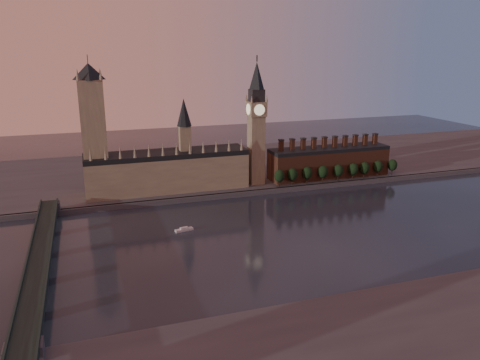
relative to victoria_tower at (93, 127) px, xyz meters
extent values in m
plane|color=black|center=(120.00, -115.00, -59.09)|extent=(900.00, 900.00, 0.00)
cube|color=#49494E|center=(120.00, -25.00, -57.09)|extent=(900.00, 4.00, 4.00)
cube|color=#49494E|center=(120.00, 65.00, -57.09)|extent=(900.00, 180.00, 4.00)
cube|color=gray|center=(55.00, 0.00, -41.09)|extent=(130.00, 30.00, 28.00)
cube|color=black|center=(55.00, 0.00, -25.09)|extent=(130.00, 30.00, 4.00)
cube|color=gray|center=(70.00, 0.00, -15.09)|extent=(9.00, 9.00, 24.00)
cone|color=black|center=(70.00, 0.00, 7.91)|extent=(12.00, 12.00, 22.00)
cone|color=gray|center=(-4.00, -14.00, -18.09)|extent=(2.60, 2.60, 10.00)
cone|color=gray|center=(6.73, -14.00, -18.09)|extent=(2.60, 2.60, 10.00)
cone|color=gray|center=(17.45, -14.00, -18.09)|extent=(2.60, 2.60, 10.00)
cone|color=gray|center=(28.18, -14.00, -18.09)|extent=(2.60, 2.60, 10.00)
cone|color=gray|center=(38.91, -14.00, -18.09)|extent=(2.60, 2.60, 10.00)
cone|color=gray|center=(49.64, -14.00, -18.09)|extent=(2.60, 2.60, 10.00)
cone|color=gray|center=(60.36, -14.00, -18.09)|extent=(2.60, 2.60, 10.00)
cone|color=gray|center=(71.09, -14.00, -18.09)|extent=(2.60, 2.60, 10.00)
cone|color=gray|center=(81.82, -14.00, -18.09)|extent=(2.60, 2.60, 10.00)
cone|color=gray|center=(92.55, -14.00, -18.09)|extent=(2.60, 2.60, 10.00)
cone|color=gray|center=(103.27, -14.00, -18.09)|extent=(2.60, 2.60, 10.00)
cone|color=gray|center=(114.00, -14.00, -18.09)|extent=(2.60, 2.60, 10.00)
cube|color=gray|center=(0.00, 0.00, -10.09)|extent=(18.00, 18.00, 90.00)
cone|color=black|center=(0.00, 0.00, 40.91)|extent=(24.00, 24.00, 12.00)
cylinder|color=#232326|center=(0.00, 0.00, 46.91)|extent=(0.50, 0.50, 12.00)
cone|color=gray|center=(-8.00, -8.00, 38.91)|extent=(3.00, 3.00, 8.00)
cone|color=gray|center=(8.00, -8.00, 38.91)|extent=(3.00, 3.00, 8.00)
cone|color=gray|center=(-8.00, 8.00, 38.91)|extent=(3.00, 3.00, 8.00)
cone|color=gray|center=(8.00, 8.00, 38.91)|extent=(3.00, 3.00, 8.00)
cube|color=gray|center=(130.00, -5.00, -26.09)|extent=(12.00, 12.00, 58.00)
cube|color=gray|center=(130.00, -5.00, 8.91)|extent=(14.00, 14.00, 12.00)
cube|color=#232326|center=(130.00, -5.00, 19.91)|extent=(11.00, 11.00, 10.00)
cone|color=black|center=(130.00, -5.00, 35.91)|extent=(13.00, 13.00, 22.00)
cylinder|color=#232326|center=(130.00, -5.00, 49.41)|extent=(1.00, 1.00, 5.00)
cylinder|color=beige|center=(130.00, -12.20, 8.91)|extent=(9.00, 0.50, 9.00)
cylinder|color=beige|center=(130.00, 2.20, 8.91)|extent=(9.00, 0.50, 9.00)
cylinder|color=beige|center=(122.80, -5.00, 8.91)|extent=(0.50, 9.00, 9.00)
cylinder|color=beige|center=(137.20, -5.00, 8.91)|extent=(0.50, 9.00, 9.00)
cone|color=gray|center=(123.50, -11.50, 17.91)|extent=(2.00, 2.00, 6.00)
cone|color=gray|center=(136.50, -11.50, 17.91)|extent=(2.00, 2.00, 6.00)
cone|color=gray|center=(123.50, 1.50, 17.91)|extent=(2.00, 2.00, 6.00)
cone|color=gray|center=(136.50, 1.50, 17.91)|extent=(2.00, 2.00, 6.00)
cube|color=brown|center=(200.00, -5.00, -43.09)|extent=(110.00, 25.00, 24.00)
cube|color=black|center=(200.00, -5.00, -29.59)|extent=(110.00, 25.00, 3.00)
cube|color=brown|center=(153.00, -5.00, -23.59)|extent=(3.50, 3.50, 9.00)
cube|color=#232326|center=(153.00, -5.00, -18.59)|extent=(4.20, 4.20, 1.00)
cube|color=brown|center=(163.44, -5.00, -23.59)|extent=(3.50, 3.50, 9.00)
cube|color=#232326|center=(163.44, -5.00, -18.59)|extent=(4.20, 4.20, 1.00)
cube|color=brown|center=(173.89, -5.00, -23.59)|extent=(3.50, 3.50, 9.00)
cube|color=#232326|center=(173.89, -5.00, -18.59)|extent=(4.20, 4.20, 1.00)
cube|color=brown|center=(184.33, -5.00, -23.59)|extent=(3.50, 3.50, 9.00)
cube|color=#232326|center=(184.33, -5.00, -18.59)|extent=(4.20, 4.20, 1.00)
cube|color=brown|center=(194.78, -5.00, -23.59)|extent=(3.50, 3.50, 9.00)
cube|color=#232326|center=(194.78, -5.00, -18.59)|extent=(4.20, 4.20, 1.00)
cube|color=brown|center=(205.22, -5.00, -23.59)|extent=(3.50, 3.50, 9.00)
cube|color=#232326|center=(205.22, -5.00, -18.59)|extent=(4.20, 4.20, 1.00)
cube|color=brown|center=(215.67, -5.00, -23.59)|extent=(3.50, 3.50, 9.00)
cube|color=#232326|center=(215.67, -5.00, -18.59)|extent=(4.20, 4.20, 1.00)
cube|color=brown|center=(226.11, -5.00, -23.59)|extent=(3.50, 3.50, 9.00)
cube|color=#232326|center=(226.11, -5.00, -18.59)|extent=(4.20, 4.20, 1.00)
cube|color=brown|center=(236.56, -5.00, -23.59)|extent=(3.50, 3.50, 9.00)
cube|color=#232326|center=(236.56, -5.00, -18.59)|extent=(4.20, 4.20, 1.00)
cube|color=brown|center=(247.00, -5.00, -23.59)|extent=(3.50, 3.50, 9.00)
cube|color=#232326|center=(247.00, -5.00, -18.59)|extent=(4.20, 4.20, 1.00)
cylinder|color=black|center=(144.93, -21.43, -52.09)|extent=(0.80, 0.80, 6.00)
ellipsoid|color=black|center=(144.93, -21.43, -45.59)|extent=(8.60, 8.60, 10.75)
cylinder|color=black|center=(157.10, -20.82, -52.09)|extent=(0.80, 0.80, 6.00)
ellipsoid|color=black|center=(157.10, -20.82, -45.59)|extent=(8.60, 8.60, 10.75)
cylinder|color=black|center=(171.41, -20.00, -52.09)|extent=(0.80, 0.80, 6.00)
ellipsoid|color=black|center=(171.41, -20.00, -45.59)|extent=(8.60, 8.60, 10.75)
cylinder|color=black|center=(185.84, -21.17, -52.09)|extent=(0.80, 0.80, 6.00)
ellipsoid|color=black|center=(185.84, -21.17, -45.59)|extent=(8.60, 8.60, 10.75)
cylinder|color=black|center=(200.88, -21.24, -52.09)|extent=(0.80, 0.80, 6.00)
ellipsoid|color=black|center=(200.88, -21.24, -45.59)|extent=(8.60, 8.60, 10.75)
cylinder|color=black|center=(215.88, -21.18, -52.09)|extent=(0.80, 0.80, 6.00)
ellipsoid|color=black|center=(215.88, -21.18, -45.59)|extent=(8.60, 8.60, 10.75)
cylinder|color=black|center=(227.66, -20.73, -52.09)|extent=(0.80, 0.80, 6.00)
ellipsoid|color=black|center=(227.66, -20.73, -45.59)|extent=(8.60, 8.60, 10.75)
cylinder|color=black|center=(242.41, -19.54, -52.09)|extent=(0.80, 0.80, 6.00)
ellipsoid|color=black|center=(242.41, -19.54, -45.59)|extent=(8.60, 8.60, 10.75)
cylinder|color=black|center=(257.83, -19.59, -52.09)|extent=(0.80, 0.80, 6.00)
ellipsoid|color=black|center=(257.83, -19.59, -45.59)|extent=(8.60, 8.60, 10.75)
cube|color=#1D2D2A|center=(-35.00, -120.00, -50.09)|extent=(12.00, 200.00, 2.50)
cube|color=#1D2D2A|center=(-40.50, -120.00, -48.19)|extent=(1.00, 200.00, 1.30)
cube|color=#1D2D2A|center=(-29.50, -120.00, -48.19)|extent=(1.00, 200.00, 1.30)
cube|color=#49494E|center=(-35.00, -25.00, -52.09)|extent=(14.00, 8.00, 6.00)
cube|color=#49494E|center=(-35.00, -200.00, -52.09)|extent=(14.00, 8.00, 6.00)
cylinder|color=#232326|center=(-35.00, -200.00, -55.21)|extent=(8.00, 8.00, 7.75)
cylinder|color=#232326|center=(-35.00, -166.00, -55.21)|extent=(8.00, 8.00, 7.75)
cylinder|color=#232326|center=(-35.00, -132.00, -55.21)|extent=(8.00, 8.00, 7.75)
cylinder|color=#232326|center=(-35.00, -98.00, -55.21)|extent=(8.00, 8.00, 7.75)
cylinder|color=#232326|center=(-35.00, -64.00, -55.21)|extent=(8.00, 8.00, 7.75)
cylinder|color=#232326|center=(-35.00, -30.00, -55.21)|extent=(8.00, 8.00, 7.75)
cube|color=silver|center=(50.40, -83.35, -58.39)|extent=(12.54, 5.57, 1.38)
cube|color=silver|center=(50.40, -83.35, -57.18)|extent=(5.57, 3.48, 1.04)
camera|label=1|loc=(-6.08, -368.56, 57.18)|focal=35.00mm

